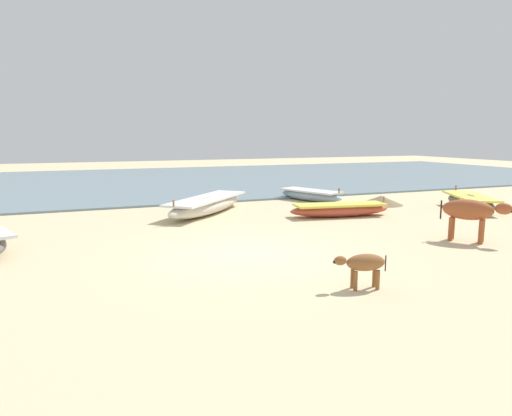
# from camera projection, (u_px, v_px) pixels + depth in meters

# --- Properties ---
(ground) EXTENTS (80.00, 80.00, 0.00)m
(ground) POSITION_uv_depth(u_px,v_px,m) (242.00, 253.00, 10.43)
(ground) COLOR beige
(sea_water) EXTENTS (60.00, 20.00, 0.08)m
(sea_water) POSITION_uv_depth(u_px,v_px,m) (138.00, 181.00, 26.64)
(sea_water) COLOR slate
(sea_water) RESTS_ON ground
(fishing_boat_0) EXTENTS (3.57, 1.43, 0.63)m
(fishing_boat_0) POSITION_uv_depth(u_px,v_px,m) (340.00, 209.00, 15.18)
(fishing_boat_0) COLOR #B74733
(fishing_boat_0) RESTS_ON ground
(fishing_boat_1) EXTENTS (2.50, 3.48, 0.74)m
(fishing_boat_1) POSITION_uv_depth(u_px,v_px,m) (470.00, 202.00, 16.49)
(fishing_boat_1) COLOR #5B5651
(fishing_boat_1) RESTS_ON ground
(fishing_boat_3) EXTENTS (2.00, 3.21, 0.65)m
(fishing_boat_3) POSITION_uv_depth(u_px,v_px,m) (311.00, 195.00, 18.83)
(fishing_boat_3) COLOR #8CA5B7
(fishing_boat_3) RESTS_ON ground
(fishing_boat_5) EXTENTS (4.10, 4.26, 0.77)m
(fishing_boat_5) POSITION_uv_depth(u_px,v_px,m) (207.00, 205.00, 15.76)
(fishing_boat_5) COLOR beige
(fishing_boat_5) RESTS_ON ground
(cow_adult_rust) EXTENTS (1.25, 1.50, 1.09)m
(cow_adult_rust) POSITION_uv_depth(u_px,v_px,m) (470.00, 211.00, 11.46)
(cow_adult_rust) COLOR #9E4C28
(cow_adult_rust) RESTS_ON ground
(calf_near_brown) EXTENTS (0.96, 0.44, 0.63)m
(calf_near_brown) POSITION_uv_depth(u_px,v_px,m) (364.00, 264.00, 7.95)
(calf_near_brown) COLOR brown
(calf_near_brown) RESTS_ON ground
(debris_pile_1) EXTENTS (2.39, 2.39, 0.35)m
(debris_pile_1) POSITION_uv_depth(u_px,v_px,m) (381.00, 200.00, 17.81)
(debris_pile_1) COLOR #7A6647
(debris_pile_1) RESTS_ON ground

